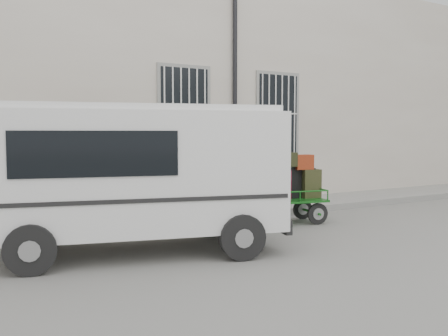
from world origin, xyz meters
name	(u,v)px	position (x,y,z in m)	size (l,w,h in m)	color
ground	(275,232)	(0.00, 0.00, 0.00)	(80.00, 80.00, 0.00)	slate
building	(157,92)	(0.00, 5.50, 3.00)	(24.00, 5.15, 6.00)	beige
sidewalk	(216,212)	(0.00, 2.20, 0.07)	(24.00, 1.70, 0.15)	gray
luggage_cart	(277,184)	(0.55, 0.68, 0.82)	(2.31, 1.28, 1.50)	black
van	(134,169)	(-2.83, -0.15, 1.30)	(4.81, 2.99, 2.26)	white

